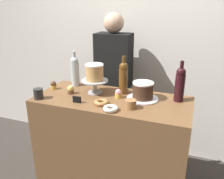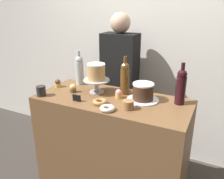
{
  "view_description": "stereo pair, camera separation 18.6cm",
  "coord_description": "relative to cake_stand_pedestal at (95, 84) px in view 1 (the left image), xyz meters",
  "views": [
    {
      "loc": [
        0.6,
        -1.64,
        1.68
      ],
      "look_at": [
        0.0,
        0.0,
        1.03
      ],
      "focal_mm": 37.32,
      "sensor_mm": 36.0,
      "label": 1
    },
    {
      "loc": [
        0.77,
        -1.57,
        1.68
      ],
      "look_at": [
        0.0,
        0.0,
        1.03
      ],
      "focal_mm": 37.32,
      "sensor_mm": 36.0,
      "label": 2
    }
  ],
  "objects": [
    {
      "name": "chocolate_round_cake",
      "position": [
        0.42,
        0.01,
        -0.0
      ],
      "size": [
        0.17,
        0.17,
        0.13
      ],
      "color": "#3D2619",
      "rests_on": "silver_serving_platter"
    },
    {
      "name": "wine_bottle_amber",
      "position": [
        0.23,
        0.08,
        0.06
      ],
      "size": [
        0.08,
        0.08,
        0.33
      ],
      "color": "#5B3814",
      "rests_on": "display_counter"
    },
    {
      "name": "cupcake_strawberry",
      "position": [
        0.22,
        -0.03,
        -0.05
      ],
      "size": [
        0.06,
        0.06,
        0.07
      ],
      "color": "gold",
      "rests_on": "display_counter"
    },
    {
      "name": "coffee_cup_ceramic",
      "position": [
        -0.38,
        -0.27,
        -0.04
      ],
      "size": [
        0.08,
        0.08,
        0.08
      ],
      "color": "#282828",
      "rests_on": "display_counter"
    },
    {
      "name": "white_layer_cake",
      "position": [
        -0.0,
        0.0,
        0.11
      ],
      "size": [
        0.15,
        0.15,
        0.14
      ],
      "color": "tan",
      "rests_on": "cake_stand_pedestal"
    },
    {
      "name": "donut_sugar",
      "position": [
        0.25,
        -0.28,
        -0.07
      ],
      "size": [
        0.11,
        0.11,
        0.03
      ],
      "color": "silver",
      "rests_on": "display_counter"
    },
    {
      "name": "back_wall",
      "position": [
        0.18,
        0.79,
        0.27
      ],
      "size": [
        6.0,
        0.05,
        2.6
      ],
      "color": "silver",
      "rests_on": "ground_plane"
    },
    {
      "name": "price_sign_chalkboard",
      "position": [
        -0.05,
        -0.23,
        -0.06
      ],
      "size": [
        0.07,
        0.01,
        0.05
      ],
      "color": "black",
      "rests_on": "display_counter"
    },
    {
      "name": "cake_stand_pedestal",
      "position": [
        0.0,
        0.0,
        0.0
      ],
      "size": [
        0.23,
        0.23,
        0.12
      ],
      "color": "#B2B2B7",
      "rests_on": "display_counter"
    },
    {
      "name": "wine_bottle_clear",
      "position": [
        -0.26,
        0.13,
        0.06
      ],
      "size": [
        0.08,
        0.08,
        0.33
      ],
      "color": "#B2BCC1",
      "rests_on": "display_counter"
    },
    {
      "name": "barista_figure",
      "position": [
        -0.01,
        0.5,
        -0.19
      ],
      "size": [
        0.36,
        0.22,
        1.6
      ],
      "color": "black",
      "rests_on": "ground_plane"
    },
    {
      "name": "silver_serving_platter",
      "position": [
        0.42,
        0.01,
        -0.08
      ],
      "size": [
        0.26,
        0.26,
        0.01
      ],
      "color": "white",
      "rests_on": "display_counter"
    },
    {
      "name": "display_counter",
      "position": [
        0.18,
        -0.07,
        -0.56
      ],
      "size": [
        1.26,
        0.56,
        0.95
      ],
      "color": "brown",
      "rests_on": "ground_plane"
    },
    {
      "name": "donut_maple",
      "position": [
        0.14,
        -0.2,
        -0.07
      ],
      "size": [
        0.11,
        0.11,
        0.03
      ],
      "color": "#B27F47",
      "rests_on": "display_counter"
    },
    {
      "name": "cupcake_chocolate",
      "position": [
        -0.4,
        -0.03,
        -0.05
      ],
      "size": [
        0.06,
        0.06,
        0.07
      ],
      "color": "gold",
      "rests_on": "display_counter"
    },
    {
      "name": "wine_bottle_dark_red",
      "position": [
        0.69,
        0.07,
        0.06
      ],
      "size": [
        0.08,
        0.08,
        0.33
      ],
      "color": "black",
      "rests_on": "display_counter"
    },
    {
      "name": "cupcake_lemon",
      "position": [
        -0.19,
        -0.08,
        -0.05
      ],
      "size": [
        0.06,
        0.06,
        0.07
      ],
      "color": "brown",
      "rests_on": "display_counter"
    },
    {
      "name": "cookie_stack",
      "position": [
        0.37,
        -0.19,
        -0.05
      ],
      "size": [
        0.08,
        0.08,
        0.07
      ],
      "color": "olive",
      "rests_on": "display_counter"
    }
  ]
}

